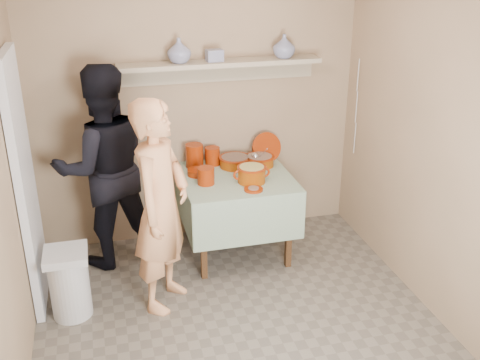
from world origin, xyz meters
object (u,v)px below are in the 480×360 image
object	(u,v)px
person_cook	(161,207)
person_helper	(104,168)
serving_table	(236,188)
cazuela_rice	(252,173)
trash_bin	(69,283)

from	to	relation	value
person_cook	person_helper	bearing A→B (deg)	58.20
person_helper	serving_table	distance (m)	1.16
person_helper	cazuela_rice	xyz separation A→B (m)	(1.22, -0.31, -0.05)
person_cook	serving_table	world-z (taller)	person_cook
person_cook	serving_table	distance (m)	0.99
person_cook	trash_bin	xyz separation A→B (m)	(-0.73, 0.00, -0.56)
trash_bin	serving_table	bearing A→B (deg)	23.12
cazuela_rice	trash_bin	distance (m)	1.73
person_cook	cazuela_rice	xyz separation A→B (m)	(0.84, 0.46, 0.01)
person_helper	trash_bin	world-z (taller)	person_helper
person_cook	cazuela_rice	bearing A→B (deg)	-29.43
serving_table	trash_bin	distance (m)	1.64
person_helper	serving_table	bearing A→B (deg)	162.84
person_helper	cazuela_rice	bearing A→B (deg)	155.90
trash_bin	person_helper	bearing A→B (deg)	66.01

